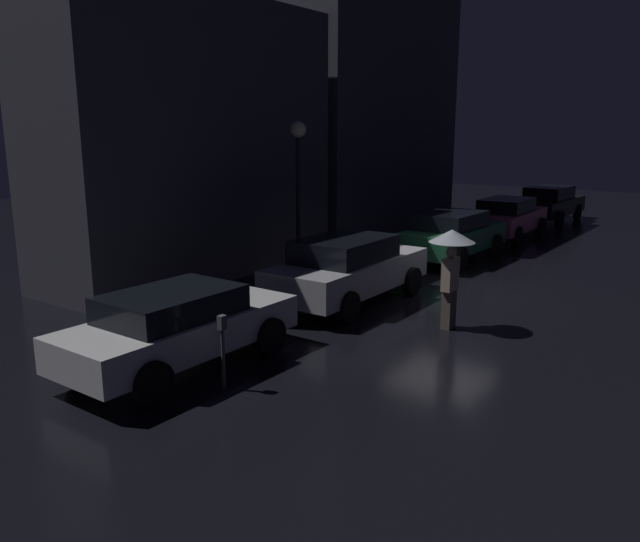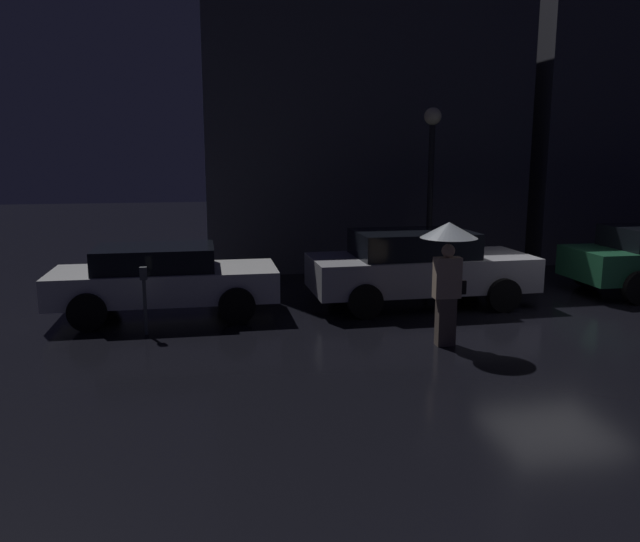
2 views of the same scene
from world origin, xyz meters
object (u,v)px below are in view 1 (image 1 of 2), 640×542
at_px(parked_car_black, 549,203).
at_px(parking_meter, 223,344).
at_px(parked_car_white, 179,325).
at_px(pedestrian_with_umbrella, 451,254).
at_px(parked_car_green, 452,235).
at_px(parked_car_silver, 348,268).
at_px(street_lamp_near, 299,172).
at_px(parked_car_pink, 507,217).

height_order(parked_car_black, parking_meter, parked_car_black).
bearing_deg(parking_meter, parked_car_white, 79.45).
height_order(parked_car_white, parked_car_black, parked_car_black).
relative_size(parked_car_black, pedestrian_with_umbrella, 2.29).
distance_m(parked_car_green, parked_car_black, 10.32).
bearing_deg(parked_car_silver, street_lamp_near, 64.13).
height_order(parked_car_silver, parked_car_pink, parked_car_silver).
relative_size(parked_car_white, parked_car_silver, 0.92).
relative_size(parked_car_green, parked_car_pink, 1.00).
bearing_deg(parked_car_white, street_lamp_near, 20.16).
height_order(parked_car_silver, parked_car_black, parked_car_black).
distance_m(parked_car_green, street_lamp_near, 5.67).
relative_size(parked_car_silver, pedestrian_with_umbrella, 2.26).
xyz_separation_m(parked_car_silver, parked_car_black, (16.14, 0.13, 0.00)).
distance_m(parked_car_white, parking_meter, 1.29).
bearing_deg(parked_car_black, parked_car_pink, -177.63).
bearing_deg(parked_car_black, street_lamp_near, 174.30).
height_order(pedestrian_with_umbrella, street_lamp_near, street_lamp_near).
bearing_deg(parked_car_silver, parked_car_pink, -0.59).
bearing_deg(parked_car_green, parked_car_silver, -179.11).
xyz_separation_m(parked_car_pink, parked_car_black, (5.28, 0.01, 0.03)).
distance_m(parked_car_pink, parking_meter, 16.30).
xyz_separation_m(parked_car_pink, parking_meter, (-16.24, -1.40, -0.04)).
distance_m(parked_car_silver, pedestrian_with_umbrella, 2.92).
height_order(parked_car_silver, pedestrian_with_umbrella, pedestrian_with_umbrella).
relative_size(parked_car_pink, parking_meter, 3.72).
relative_size(parking_meter, street_lamp_near, 0.29).
bearing_deg(pedestrian_with_umbrella, parked_car_green, -155.28).
bearing_deg(parking_meter, parked_car_silver, 13.37).
bearing_deg(pedestrian_with_umbrella, parked_car_black, -169.46).
distance_m(parked_car_silver, street_lamp_near, 3.22).
xyz_separation_m(pedestrian_with_umbrella, parking_meter, (-4.88, 1.51, -0.79)).
bearing_deg(parking_meter, parked_car_pink, 4.91).
bearing_deg(parked_car_green, pedestrian_with_umbrella, -155.36).
bearing_deg(parked_car_white, parked_car_silver, 0.26).
relative_size(parked_car_silver, parked_car_pink, 1.04).
bearing_deg(street_lamp_near, parking_meter, -151.23).
relative_size(parked_car_green, street_lamp_near, 1.06).
bearing_deg(parked_car_black, pedestrian_with_umbrella, -167.80).
distance_m(parking_meter, street_lamp_near, 7.61).
xyz_separation_m(parked_car_silver, pedestrian_with_umbrella, (-0.49, -2.79, 0.72)).
relative_size(pedestrian_with_umbrella, street_lamp_near, 0.49).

